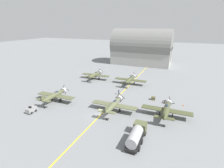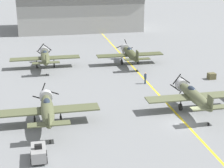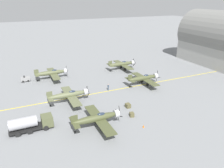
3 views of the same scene
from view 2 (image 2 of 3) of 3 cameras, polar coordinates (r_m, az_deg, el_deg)
ground_plane at (r=44.85m, az=11.12°, el=-5.90°), size 400.00×400.00×0.00m
taxiway_stripe at (r=44.84m, az=11.12°, el=-5.90°), size 0.30×160.00×0.01m
airplane_mid_left at (r=43.38m, az=-9.83°, el=-3.79°), size 12.00×9.98×3.70m
airplane_mid_center at (r=47.93m, az=12.32°, el=-1.73°), size 12.00×9.98×3.65m
airplane_far_center at (r=67.32m, az=2.83°, el=4.64°), size 12.00×9.98×3.70m
airplane_far_left at (r=66.04m, az=-10.16°, el=4.08°), size 12.00×9.98×3.65m
tow_tractor at (r=36.88m, az=-11.11°, el=-10.24°), size 1.57×2.60×1.79m
ground_crew_walking at (r=57.37m, az=5.10°, el=0.97°), size 0.39×0.39×1.78m
supply_crate_mid_lane at (r=61.55m, az=14.93°, el=1.17°), size 1.22×1.04×0.98m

